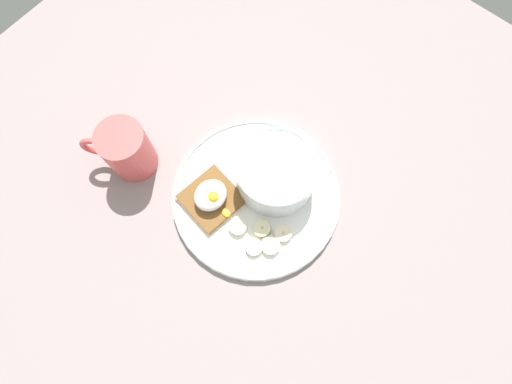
{
  "coord_description": "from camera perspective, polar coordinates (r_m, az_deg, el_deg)",
  "views": [
    {
      "loc": [
        15.19,
        12.74,
        67.22
      ],
      "look_at": [
        0.0,
        0.0,
        5.0
      ],
      "focal_mm": 28.0,
      "sensor_mm": 36.0,
      "label": 1
    }
  ],
  "objects": [
    {
      "name": "ground_plane",
      "position": [
        0.69,
        0.0,
        -1.01
      ],
      "size": [
        120.0,
        120.0,
        2.0
      ],
      "primitive_type": "cube",
      "color": "gray",
      "rests_on": "ground"
    },
    {
      "name": "plate",
      "position": [
        0.67,
        0.0,
        -0.57
      ],
      "size": [
        28.41,
        28.41,
        1.6
      ],
      "color": "white",
      "rests_on": "ground_plane"
    },
    {
      "name": "oatmeal_bowl",
      "position": [
        0.65,
        2.88,
        2.63
      ],
      "size": [
        13.24,
        13.24,
        7.16
      ],
      "color": "white",
      "rests_on": "plate"
    },
    {
      "name": "toast_slice",
      "position": [
        0.67,
        -6.35,
        -0.95
      ],
      "size": [
        9.68,
        9.68,
        1.14
      ],
      "color": "brown",
      "rests_on": "plate"
    },
    {
      "name": "poached_egg",
      "position": [
        0.65,
        -6.47,
        -0.51
      ],
      "size": [
        5.65,
        6.97,
        3.27
      ],
      "color": "white",
      "rests_on": "toast_slice"
    },
    {
      "name": "banana_slice_front",
      "position": [
        0.65,
        0.91,
        -5.26
      ],
      "size": [
        4.07,
        4.04,
        1.82
      ],
      "color": "beige",
      "rests_on": "plate"
    },
    {
      "name": "banana_slice_left",
      "position": [
        0.65,
        -0.29,
        -7.9
      ],
      "size": [
        3.2,
        3.23,
        1.12
      ],
      "color": "beige",
      "rests_on": "plate"
    },
    {
      "name": "banana_slice_back",
      "position": [
        0.65,
        -2.58,
        -4.91
      ],
      "size": [
        3.33,
        3.35,
        1.27
      ],
      "color": "#F7EBC8",
      "rests_on": "plate"
    },
    {
      "name": "banana_slice_right",
      "position": [
        0.65,
        2.09,
        -7.65
      ],
      "size": [
        3.24,
        3.26,
        1.17
      ],
      "color": "beige",
      "rests_on": "plate"
    },
    {
      "name": "banana_slice_inner",
      "position": [
        0.65,
        3.89,
        -5.96
      ],
      "size": [
        3.56,
        3.51,
        1.3
      ],
      "color": "#FAE7BD",
      "rests_on": "plate"
    },
    {
      "name": "coffee_mug",
      "position": [
        0.69,
        -18.06,
        5.78
      ],
      "size": [
        8.78,
        10.38,
        9.98
      ],
      "color": "#E05250",
      "rests_on": "ground_plane"
    }
  ]
}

